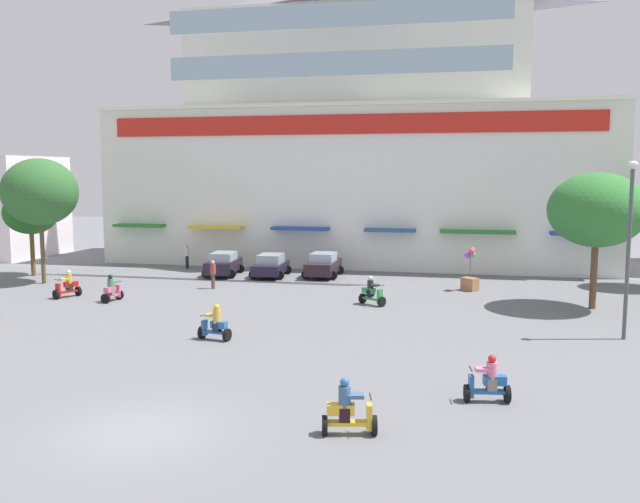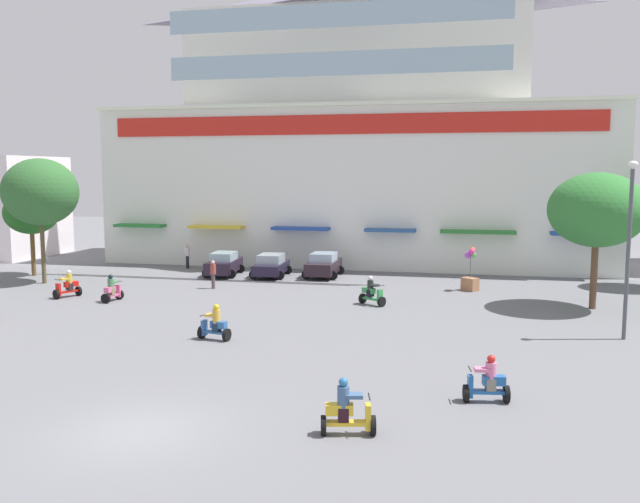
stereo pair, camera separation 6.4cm
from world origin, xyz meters
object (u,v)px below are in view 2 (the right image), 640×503
pedestrian_0 (213,272)px  streetlamp_near (629,237)px  plaza_tree_2 (31,213)px  scooter_rider_2 (68,286)px  pedestrian_1 (187,255)px  scooter_rider_4 (372,293)px  scooter_rider_7 (112,290)px  scooter_rider_8 (487,383)px  parked_car_2 (323,265)px  parked_car_1 (271,265)px  scooter_rider_5 (215,325)px  plaza_tree_0 (40,192)px  parked_car_0 (224,264)px  scooter_rider_1 (347,411)px  balloon_vendor_cart (470,274)px  plaza_tree_1 (597,210)px

pedestrian_0 → streetlamp_near: size_ratio=0.23×
plaza_tree_2 → pedestrian_0: (13.51, -2.14, -3.18)m
scooter_rider_2 → pedestrian_1: pedestrian_1 is taller
scooter_rider_4 → scooter_rider_7: size_ratio=1.03×
scooter_rider_7 → scooter_rider_8: size_ratio=1.01×
scooter_rider_8 → plaza_tree_2: bearing=146.8°
scooter_rider_7 → pedestrian_1: size_ratio=0.86×
scooter_rider_4 → pedestrian_1: (-14.70, 10.23, 0.34)m
parked_car_2 → pedestrian_0: (-5.41, -5.75, 0.17)m
parked_car_1 → scooter_rider_5: bearing=-81.3°
plaza_tree_0 → parked_car_0: bearing=28.6°
plaza_tree_2 → scooter_rider_1: size_ratio=3.60×
scooter_rider_1 → balloon_vendor_cart: size_ratio=0.61×
pedestrian_0 → parked_car_0: bearing=103.5°
plaza_tree_2 → pedestrian_1: bearing=31.4°
scooter_rider_2 → plaza_tree_2: bearing=136.1°
parked_car_0 → pedestrian_1: size_ratio=2.39×
pedestrian_0 → plaza_tree_0: bearing=-177.7°
plaza_tree_2 → parked_car_1: size_ratio=1.38×
parked_car_0 → scooter_rider_2: bearing=-121.4°
plaza_tree_0 → scooter_rider_2: (4.15, -3.88, -5.00)m
scooter_rider_8 → pedestrian_0: (-15.28, 16.69, 0.36)m
plaza_tree_0 → pedestrian_0: size_ratio=4.57×
scooter_rider_5 → scooter_rider_7: size_ratio=1.02×
scooter_rider_8 → pedestrian_1: (-20.15, 24.11, 0.37)m
scooter_rider_1 → scooter_rider_8: (3.64, 3.38, -0.03)m
scooter_rider_8 → balloon_vendor_cart: balloon_vendor_cart is taller
plaza_tree_0 → parked_car_2: (16.35, 6.20, -4.84)m
scooter_rider_8 → plaza_tree_1: bearing=70.1°
plaza_tree_1 → balloon_vendor_cart: (-6.03, 3.92, -3.98)m
plaza_tree_2 → scooter_rider_5: size_ratio=3.71×
scooter_rider_5 → balloon_vendor_cart: balloon_vendor_cart is taller
streetlamp_near → scooter_rider_5: bearing=-167.2°
plaza_tree_0 → scooter_rider_2: 7.57m
parked_car_1 → scooter_rider_5: (2.52, -16.48, -0.14)m
plaza_tree_0 → scooter_rider_1: (22.57, -19.63, -4.99)m
plaza_tree_2 → scooter_rider_7: bearing=-35.8°
streetlamp_near → plaza_tree_1: bearing=91.4°
parked_car_0 → scooter_rider_8: (16.45, -21.57, -0.18)m
scooter_rider_2 → pedestrian_1: 11.90m
plaza_tree_2 → scooter_rider_5: (18.07, -13.54, -3.54)m
scooter_rider_8 → pedestrian_1: 31.42m
plaza_tree_0 → pedestrian_0: plaza_tree_0 is taller
parked_car_2 → scooter_rider_7: parked_car_2 is taller
pedestrian_1 → streetlamp_near: 30.11m
scooter_rider_1 → scooter_rider_5: size_ratio=1.03×
scooter_rider_7 → plaza_tree_0: bearing=148.3°
scooter_rider_2 → scooter_rider_4: size_ratio=1.03×
scooter_rider_7 → plaza_tree_1: bearing=8.1°
parked_car_0 → scooter_rider_2: size_ratio=2.63×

